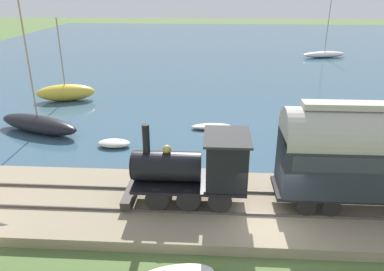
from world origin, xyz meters
name	(u,v)px	position (x,y,z in m)	size (l,w,h in m)	color
ground_plane	(267,230)	(0.00, 0.00, 0.00)	(200.00, 200.00, 0.00)	#516B38
harbor_water	(230,50)	(44.40, 0.00, 0.00)	(80.00, 80.00, 0.01)	#38566B
rail_embankment	(264,209)	(1.20, 0.00, 0.23)	(5.80, 56.00, 0.57)	gray
steam_locomotive	(199,165)	(1.20, 2.82, 2.24)	(2.38, 5.29, 3.43)	black
passenger_coach	(379,152)	(1.20, -4.34, 3.06)	(2.26, 8.03, 4.51)	black
sailboat_black	(38,124)	(9.96, 13.94, 0.62)	(3.76, 6.49, 9.60)	black
sailboat_yellow	(66,92)	(17.28, 14.85, 0.72)	(2.71, 5.04, 6.82)	gold
sailboat_white	(324,54)	(39.19, -12.49, 0.46)	(2.82, 6.22, 7.94)	white
rowboat_mid_harbor	(362,121)	(12.68, -8.21, 0.28)	(1.24, 1.98, 0.55)	beige
rowboat_near_shore	(211,126)	(11.30, 2.41, 0.18)	(1.31, 2.88, 0.34)	#B7B2A3
rowboat_far_out	(114,143)	(7.89, 8.31, 0.23)	(1.11, 2.00, 0.44)	beige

